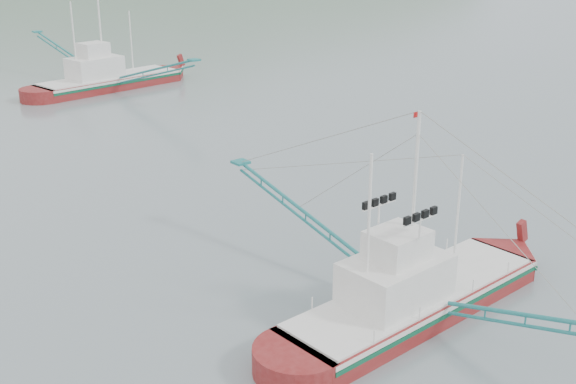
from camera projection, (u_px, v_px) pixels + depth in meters
ground at (370, 292)px, 33.15m from camera, size 1200.00×1200.00×0.00m
main_boat at (412, 286)px, 30.67m from camera, size 13.49×24.19×9.79m
bg_boat_far at (107, 72)px, 74.80m from camera, size 15.90×27.88×11.35m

